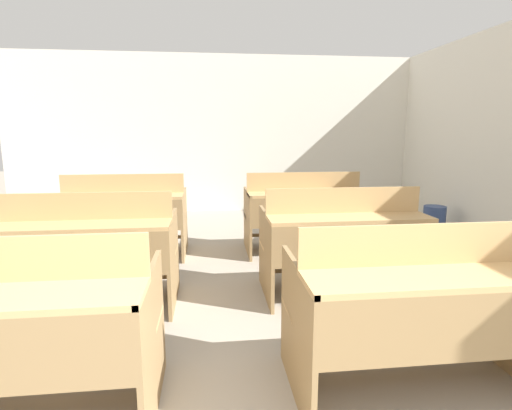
# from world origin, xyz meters

# --- Properties ---
(wall_back) EXTENTS (7.13, 0.06, 2.73)m
(wall_back) POSITION_xyz_m (0.00, 6.84, 1.36)
(wall_back) COLOR white
(wall_back) RESTS_ON ground_plane
(bench_front_left) EXTENTS (1.34, 0.76, 0.95)m
(bench_front_left) POSITION_xyz_m (-1.08, 1.52, 0.49)
(bench_front_left) COLOR #987A50
(bench_front_left) RESTS_ON ground_plane
(bench_front_right) EXTENTS (1.34, 0.76, 0.95)m
(bench_front_right) POSITION_xyz_m (0.98, 1.54, 0.49)
(bench_front_right) COLOR #93754B
(bench_front_right) RESTS_ON ground_plane
(bench_second_left) EXTENTS (1.34, 0.76, 0.95)m
(bench_second_left) POSITION_xyz_m (-1.09, 2.85, 0.49)
(bench_second_left) COLOR olive
(bench_second_left) RESTS_ON ground_plane
(bench_second_right) EXTENTS (1.34, 0.76, 0.95)m
(bench_second_right) POSITION_xyz_m (1.01, 2.88, 0.49)
(bench_second_right) COLOR #93754B
(bench_second_right) RESTS_ON ground_plane
(bench_third_left) EXTENTS (1.34, 0.76, 0.95)m
(bench_third_left) POSITION_xyz_m (-1.08, 4.21, 0.49)
(bench_third_left) COLOR #96774D
(bench_third_left) RESTS_ON ground_plane
(bench_third_right) EXTENTS (1.34, 0.76, 0.95)m
(bench_third_right) POSITION_xyz_m (0.97, 4.18, 0.49)
(bench_third_right) COLOR olive
(bench_third_right) RESTS_ON ground_plane
(wastepaper_bin) EXTENTS (0.32, 0.32, 0.34)m
(wastepaper_bin) POSITION_xyz_m (3.16, 5.05, 0.17)
(wastepaper_bin) COLOR #33477A
(wastepaper_bin) RESTS_ON ground_plane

